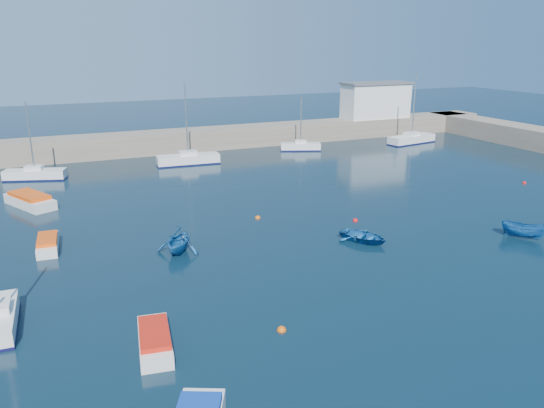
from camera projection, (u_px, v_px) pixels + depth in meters
name	position (u px, v px, depth m)	size (l,w,h in m)	color
ground	(390.00, 301.00, 29.03)	(220.00, 220.00, 0.00)	black
back_wall	(180.00, 141.00, 68.94)	(96.00, 4.50, 2.60)	#7A6D5D
right_arm	(516.00, 134.00, 73.53)	(4.50, 32.00, 2.60)	#7A6D5D
harbor_office	(376.00, 101.00, 79.32)	(10.00, 4.00, 5.00)	silver
sailboat_1	(2.00, 318.00, 26.19)	(1.51, 4.82, 6.43)	silver
sailboat_5	(35.00, 174.00, 54.51)	(6.28, 3.45, 7.99)	silver
sailboat_6	(188.00, 159.00, 61.31)	(7.25, 2.42, 9.33)	silver
sailboat_7	(301.00, 146.00, 69.14)	(5.33, 3.24, 6.91)	silver
sailboat_8	(412.00, 139.00, 74.01)	(7.68, 3.34, 9.66)	silver
motorboat_0	(155.00, 340.00, 24.50)	(1.98, 4.22, 0.91)	silver
motorboat_1	(48.00, 244.00, 36.10)	(1.56, 3.81, 0.92)	silver
motorboat_2	(30.00, 200.00, 45.64)	(4.26, 5.85, 1.15)	silver
dinghy_center	(364.00, 236.00, 37.64)	(2.51, 3.51, 0.73)	#165598
dinghy_left	(178.00, 240.00, 35.52)	(2.87, 3.33, 1.75)	#165598
dinghy_right	(525.00, 230.00, 38.13)	(1.19, 3.15, 1.22)	#165598
buoy_0	(282.00, 331.00, 26.08)	(0.47, 0.47, 0.47)	#D6560B
buoy_1	(355.00, 221.00, 42.03)	(0.44, 0.44, 0.44)	red
buoy_3	(258.00, 218.00, 42.68)	(0.45, 0.45, 0.45)	#D6560B
buoy_4	(524.00, 183.00, 53.23)	(0.41, 0.41, 0.41)	red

